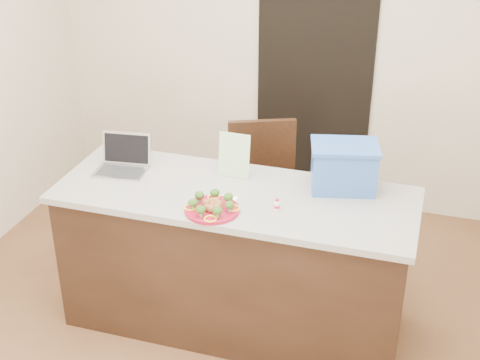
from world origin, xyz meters
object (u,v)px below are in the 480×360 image
(island, at_px, (235,260))
(napkin, at_px, (221,202))
(yogurt_bottle, at_px, (277,205))
(blue_box, at_px, (344,166))
(laptop, at_px, (123,160))
(chair, at_px, (257,188))
(plate, at_px, (212,209))

(island, bearing_deg, napkin, -104.17)
(napkin, xyz_separation_m, yogurt_bottle, (0.31, 0.02, 0.02))
(napkin, xyz_separation_m, blue_box, (0.61, 0.37, 0.13))
(laptop, xyz_separation_m, chair, (0.67, 0.61, -0.39))
(plate, distance_m, yogurt_bottle, 0.35)
(yogurt_bottle, xyz_separation_m, chair, (-0.34, 0.81, -0.36))
(yogurt_bottle, relative_size, laptop, 0.20)
(laptop, xyz_separation_m, blue_box, (1.31, 0.15, 0.08))
(plate, xyz_separation_m, laptop, (-0.68, 0.33, 0.05))
(island, distance_m, napkin, 0.48)
(plate, relative_size, chair, 0.29)
(plate, bearing_deg, blue_box, 37.19)
(island, xyz_separation_m, chair, (-0.06, 0.69, 0.13))
(napkin, bearing_deg, blue_box, 31.55)
(island, bearing_deg, plate, -102.13)
(yogurt_bottle, height_order, laptop, laptop)
(blue_box, bearing_deg, laptop, 173.04)
(blue_box, bearing_deg, yogurt_bottle, -143.30)
(chair, bearing_deg, plate, -112.15)
(island, distance_m, blue_box, 0.86)
(chair, bearing_deg, napkin, -110.95)
(laptop, height_order, blue_box, blue_box)
(yogurt_bottle, distance_m, laptop, 1.03)
(yogurt_bottle, relative_size, chair, 0.06)
(napkin, bearing_deg, laptop, 162.11)
(island, relative_size, plate, 6.90)
(napkin, relative_size, chair, 0.15)
(island, height_order, blue_box, blue_box)
(plate, bearing_deg, island, 77.87)
(island, relative_size, laptop, 6.31)
(laptop, bearing_deg, plate, -32.48)
(island, relative_size, napkin, 12.84)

